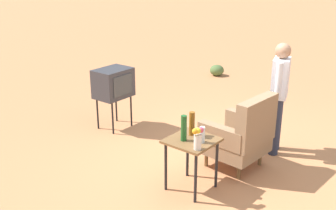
# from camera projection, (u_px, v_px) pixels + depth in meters

# --- Properties ---
(ground_plane) EXTENTS (60.00, 60.00, 0.00)m
(ground_plane) POSITION_uv_depth(u_px,v_px,m) (229.00, 160.00, 5.86)
(ground_plane) COLOR #C17A4C
(armchair) EXTENTS (0.82, 0.83, 1.06)m
(armchair) POSITION_uv_depth(u_px,v_px,m) (241.00, 135.00, 5.47)
(armchair) COLOR brown
(armchair) RESTS_ON ground
(side_table) EXTENTS (0.56, 0.56, 0.67)m
(side_table) POSITION_uv_depth(u_px,v_px,m) (192.00, 147.00, 4.94)
(side_table) COLOR black
(side_table) RESTS_ON ground
(tv_on_stand) EXTENTS (0.61, 0.46, 1.03)m
(tv_on_stand) POSITION_uv_depth(u_px,v_px,m) (113.00, 84.00, 6.74)
(tv_on_stand) COLOR black
(tv_on_stand) RESTS_ON ground
(person_standing) EXTENTS (0.54, 0.32, 1.64)m
(person_standing) POSITION_uv_depth(u_px,v_px,m) (279.00, 92.00, 5.81)
(person_standing) COLOR #2D3347
(person_standing) RESTS_ON ground
(soda_can_blue) EXTENTS (0.07, 0.07, 0.12)m
(soda_can_blue) POSITION_uv_depth(u_px,v_px,m) (201.00, 133.00, 4.94)
(soda_can_blue) COLOR blue
(soda_can_blue) RESTS_ON side_table
(bottle_short_clear) EXTENTS (0.06, 0.06, 0.20)m
(bottle_short_clear) POSITION_uv_depth(u_px,v_px,m) (202.00, 135.00, 4.79)
(bottle_short_clear) COLOR silver
(bottle_short_clear) RESTS_ON side_table
(bottle_wine_green) EXTENTS (0.07, 0.07, 0.32)m
(bottle_wine_green) POSITION_uv_depth(u_px,v_px,m) (184.00, 128.00, 4.83)
(bottle_wine_green) COLOR #1E5623
(bottle_wine_green) RESTS_ON side_table
(bottle_tall_amber) EXTENTS (0.07, 0.07, 0.30)m
(bottle_tall_amber) POSITION_uv_depth(u_px,v_px,m) (192.00, 124.00, 4.99)
(bottle_tall_amber) COLOR brown
(bottle_tall_amber) RESTS_ON side_table
(flower_vase) EXTENTS (0.14, 0.10, 0.27)m
(flower_vase) POSITION_uv_depth(u_px,v_px,m) (198.00, 137.00, 4.60)
(flower_vase) COLOR silver
(flower_vase) RESTS_ON side_table
(shrub_far) EXTENTS (0.35, 0.35, 0.27)m
(shrub_far) POSITION_uv_depth(u_px,v_px,m) (217.00, 70.00, 10.08)
(shrub_far) COLOR #516B38
(shrub_far) RESTS_ON ground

